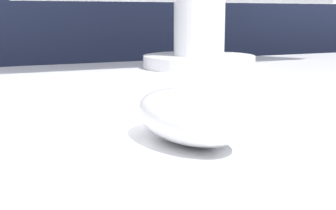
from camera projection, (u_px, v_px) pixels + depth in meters
name	position (u px, v px, depth m)	size (l,w,h in m)	color
partition_panel	(36.00, 162.00, 0.97)	(5.00, 0.03, 1.11)	black
computer_mouse_near	(187.00, 116.00, 0.32)	(0.07, 0.11, 0.04)	white
keyboard	(41.00, 96.00, 0.43)	(0.39, 0.18, 0.02)	white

